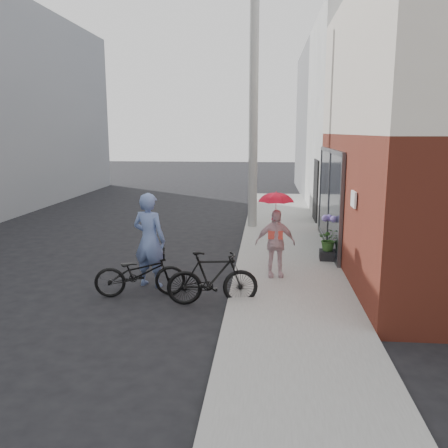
# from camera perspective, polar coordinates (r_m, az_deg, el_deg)

# --- Properties ---
(ground) EXTENTS (80.00, 80.00, 0.00)m
(ground) POSITION_cam_1_polar(r_m,az_deg,el_deg) (9.40, -4.57, -7.99)
(ground) COLOR black
(ground) RESTS_ON ground
(sidewalk) EXTENTS (2.20, 24.00, 0.12)m
(sidewalk) POSITION_cam_1_polar(r_m,az_deg,el_deg) (11.18, 7.89, -4.62)
(sidewalk) COLOR gray
(sidewalk) RESTS_ON ground
(curb) EXTENTS (0.12, 24.00, 0.12)m
(curb) POSITION_cam_1_polar(r_m,az_deg,el_deg) (11.18, 1.93, -4.51)
(curb) COLOR #9E9E99
(curb) RESTS_ON ground
(plaster_building) EXTENTS (8.00, 6.00, 7.00)m
(plaster_building) POSITION_cam_1_polar(r_m,az_deg,el_deg) (18.64, 23.35, 11.54)
(plaster_building) COLOR white
(plaster_building) RESTS_ON ground
(east_building_far) EXTENTS (8.00, 8.00, 7.00)m
(east_building_far) POSITION_cam_1_polar(r_m,az_deg,el_deg) (25.39, 18.43, 11.51)
(east_building_far) COLOR gray
(east_building_far) RESTS_ON ground
(utility_pole) EXTENTS (0.28, 0.28, 7.00)m
(utility_pole) POSITION_cam_1_polar(r_m,az_deg,el_deg) (14.76, 3.56, 12.75)
(utility_pole) COLOR #9E9E99
(utility_pole) RESTS_ON ground
(officer) EXTENTS (0.79, 0.63, 1.89)m
(officer) POSITION_cam_1_polar(r_m,az_deg,el_deg) (9.51, -8.97, -1.92)
(officer) COLOR #657BB4
(officer) RESTS_ON ground
(bike_left) EXTENTS (1.78, 0.93, 0.89)m
(bike_left) POSITION_cam_1_polar(r_m,az_deg,el_deg) (9.08, -10.05, -5.85)
(bike_left) COLOR black
(bike_left) RESTS_ON ground
(bike_right) EXTENTS (1.69, 0.71, 0.98)m
(bike_right) POSITION_cam_1_polar(r_m,az_deg,el_deg) (8.51, -1.40, -6.52)
(bike_right) COLOR black
(bike_right) RESTS_ON ground
(kimono_woman) EXTENTS (0.86, 0.45, 1.40)m
(kimono_woman) POSITION_cam_1_polar(r_m,az_deg,el_deg) (9.75, 6.17, -2.30)
(kimono_woman) COLOR beige
(kimono_woman) RESTS_ON sidewalk
(parasol) EXTENTS (0.71, 0.71, 0.62)m
(parasol) POSITION_cam_1_polar(r_m,az_deg,el_deg) (9.56, 6.29, 3.60)
(parasol) COLOR #F01C3E
(parasol) RESTS_ON kimono_woman
(planter) EXTENTS (0.42, 0.42, 0.21)m
(planter) POSITION_cam_1_polar(r_m,az_deg,el_deg) (11.35, 12.44, -3.67)
(planter) COLOR black
(planter) RESTS_ON sidewalk
(potted_plant) EXTENTS (0.49, 0.42, 0.54)m
(potted_plant) POSITION_cam_1_polar(r_m,az_deg,el_deg) (11.26, 12.52, -1.81)
(potted_plant) COLOR #315B24
(potted_plant) RESTS_ON planter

